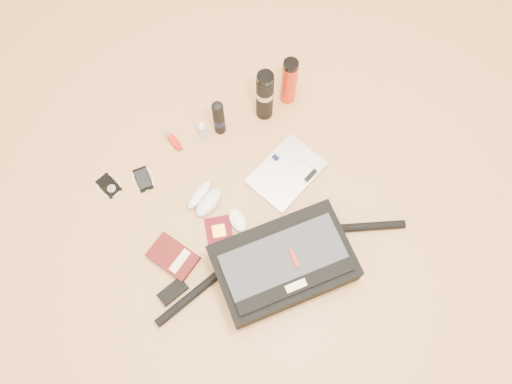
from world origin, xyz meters
TOP-DOWN VIEW (x-y plane):
  - ground at (0.00, 0.00)m, footprint 4.00×4.00m
  - messenger_bag at (-0.03, -0.20)m, footprint 1.02×0.41m
  - laptop at (0.21, 0.11)m, footprint 0.33×0.27m
  - book at (-0.36, 0.06)m, footprint 0.17×0.21m
  - passport at (-0.16, 0.04)m, footprint 0.15×0.17m
  - mouse at (-0.07, 0.05)m, footprint 0.07×0.11m
  - sunglasses_case at (-0.14, 0.19)m, footprint 0.17×0.16m
  - ipod at (-0.43, 0.47)m, footprint 0.10×0.11m
  - phone at (-0.30, 0.42)m, footprint 0.10×0.12m
  - inhaler at (-0.11, 0.49)m, footprint 0.03×0.10m
  - spray_bottle at (0.01, 0.45)m, footprint 0.03×0.03m
  - aerosol_can at (0.09, 0.44)m, footprint 0.06×0.06m
  - thermos_black at (0.29, 0.40)m, footprint 0.07×0.07m
  - thermos_red at (0.42, 0.41)m, footprint 0.08×0.08m

SIDE VIEW (x-z plane):
  - ground at x=0.00m, z-range 0.00..0.00m
  - passport at x=-0.16m, z-range 0.00..0.01m
  - phone at x=-0.30m, z-range 0.00..0.01m
  - ipod at x=-0.43m, z-range 0.00..0.01m
  - laptop at x=0.21m, z-range 0.00..0.02m
  - inhaler at x=-0.11m, z-range 0.00..0.03m
  - book at x=-0.36m, z-range 0.00..0.03m
  - mouse at x=-0.07m, z-range 0.00..0.03m
  - sunglasses_case at x=-0.14m, z-range -0.01..0.07m
  - spray_bottle at x=0.01m, z-range -0.01..0.10m
  - messenger_bag at x=-0.03m, z-range -0.01..0.14m
  - aerosol_can at x=0.09m, z-range 0.00..0.20m
  - thermos_red at x=0.42m, z-range 0.00..0.25m
  - thermos_black at x=0.29m, z-range 0.00..0.28m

